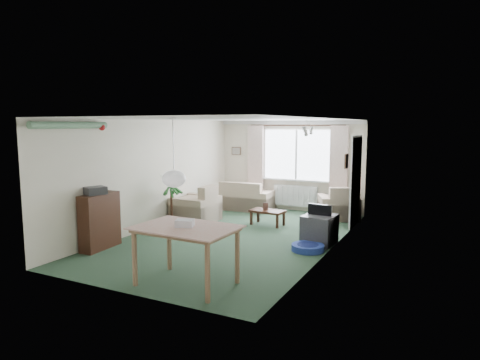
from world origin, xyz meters
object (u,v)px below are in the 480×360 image
at_px(sofa, 245,195).
at_px(coffee_table, 267,218).
at_px(tv_cube, 319,229).
at_px(houseplant, 171,201).
at_px(dining_table, 186,256).
at_px(pet_bed, 308,248).
at_px(bookshelf, 100,221).
at_px(armchair_corner, 339,202).
at_px(armchair_left, 195,203).

bearing_deg(sofa, coffee_table, 128.21).
xyz_separation_m(coffee_table, tv_cube, (1.51, -0.99, 0.11)).
bearing_deg(sofa, houseplant, 74.98).
xyz_separation_m(dining_table, pet_bed, (1.04, 2.38, -0.36)).
relative_size(coffee_table, bookshelf, 0.75).
relative_size(armchair_corner, bookshelf, 0.88).
bearing_deg(dining_table, armchair_corner, 80.73).
bearing_deg(bookshelf, armchair_left, 78.95).
relative_size(coffee_table, tv_cube, 1.24).
relative_size(houseplant, dining_table, 0.91).
height_order(armchair_corner, houseplant, houseplant).
distance_m(bookshelf, tv_cube, 4.14).
bearing_deg(dining_table, tv_cube, 69.55).
relative_size(sofa, coffee_table, 1.99).
distance_m(armchair_corner, armchair_left, 3.48).
xyz_separation_m(sofa, pet_bed, (2.75, -2.97, -0.33)).
height_order(armchair_corner, dining_table, dining_table).
distance_m(houseplant, dining_table, 3.52).
distance_m(coffee_table, houseplant, 2.22).
distance_m(sofa, pet_bed, 4.06).
bearing_deg(dining_table, sofa, 107.69).
height_order(armchair_left, coffee_table, armchair_left).
distance_m(sofa, dining_table, 5.62).
xyz_separation_m(sofa, bookshelf, (-0.74, -4.56, 0.13)).
relative_size(armchair_left, tv_cube, 1.56).
distance_m(sofa, armchair_corner, 2.58).
bearing_deg(coffee_table, dining_table, -83.95).
bearing_deg(sofa, armchair_corner, 175.55).
distance_m(bookshelf, houseplant, 1.94).
bearing_deg(dining_table, armchair_left, 120.93).
relative_size(sofa, bookshelf, 1.49).
height_order(tv_cube, pet_bed, tv_cube).
bearing_deg(tv_cube, pet_bed, -90.24).
bearing_deg(armchair_corner, houseplant, 15.83).
xyz_separation_m(houseplant, pet_bed, (3.27, -0.33, -0.55)).
relative_size(coffee_table, dining_table, 0.58).
relative_size(armchair_left, houseplant, 0.80).
relative_size(bookshelf, houseplant, 0.85).
bearing_deg(sofa, tv_cube, 135.31).
bearing_deg(coffee_table, houseplant, -146.28).
height_order(coffee_table, houseplant, houseplant).
distance_m(armchair_corner, tv_cube, 2.41).
bearing_deg(bookshelf, coffee_table, 53.10).
bearing_deg(dining_table, coffee_table, 96.05).
bearing_deg(sofa, bookshelf, 76.89).
xyz_separation_m(sofa, tv_cube, (2.80, -2.42, -0.10)).
bearing_deg(dining_table, pet_bed, 66.36).
xyz_separation_m(armchair_corner, pet_bed, (0.17, -2.94, -0.35)).
bearing_deg(bookshelf, dining_table, -21.85).
distance_m(armchair_left, dining_table, 4.10).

